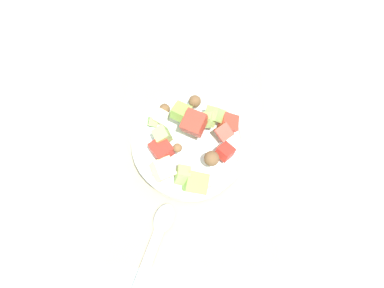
% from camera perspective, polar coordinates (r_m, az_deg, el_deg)
% --- Properties ---
extents(ground_plane, '(2.40, 2.40, 0.00)m').
position_cam_1_polar(ground_plane, '(0.79, 0.08, -0.40)').
color(ground_plane, silver).
extents(placemat, '(0.46, 0.31, 0.01)m').
position_cam_1_polar(placemat, '(0.78, 0.08, -0.31)').
color(placemat, tan).
rests_on(placemat, ground_plane).
extents(salad_bowl, '(0.22, 0.22, 0.12)m').
position_cam_1_polar(salad_bowl, '(0.74, 0.01, -0.20)').
color(salad_bowl, white).
rests_on(salad_bowl, placemat).
extents(serving_spoon, '(0.21, 0.10, 0.01)m').
position_cam_1_polar(serving_spoon, '(0.73, -4.96, -13.83)').
color(serving_spoon, '#B7B7BC').
rests_on(serving_spoon, placemat).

